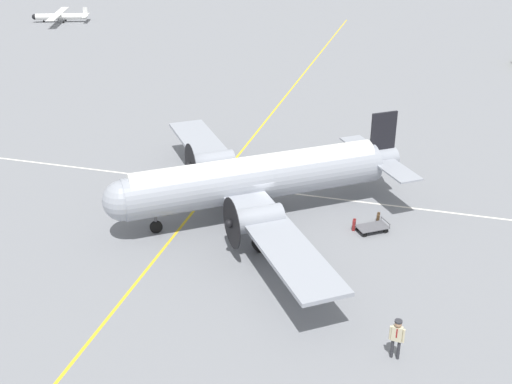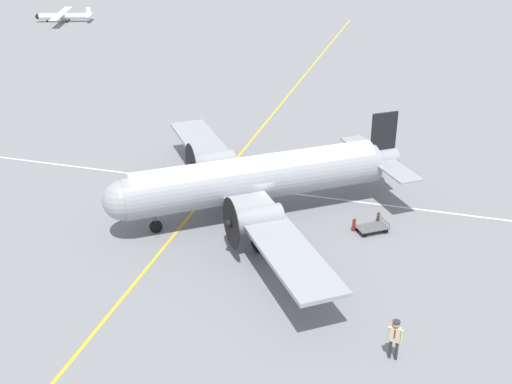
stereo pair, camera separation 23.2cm
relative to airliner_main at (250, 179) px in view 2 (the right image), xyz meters
The scene contains 9 objects.
ground_plane 2.40m from the airliner_main, 53.89° to the right, with size 300.00×300.00×0.00m, color slate.
apron_line_eastwest 4.12m from the airliner_main, 86.33° to the left, with size 120.00×0.16×0.01m.
apron_line_northsouth 4.32m from the airliner_main, ahead, with size 0.16×120.00×0.01m.
airliner_main is the anchor object (origin of this frame).
crew_foreground 13.65m from the airliner_main, 138.31° to the right, with size 0.35×0.62×1.85m.
suitcase_near_door 6.32m from the airliner_main, 89.57° to the right, with size 0.35×0.16×0.66m.
suitcase_upright_spare 7.58m from the airliner_main, 80.03° to the right, with size 0.44×0.16×0.59m.
baggage_cart 7.30m from the airliner_main, 89.12° to the right, with size 1.79×1.95×0.56m.
light_aircraft_taxiing 63.22m from the airliner_main, 40.78° to the left, with size 10.05×7.72×1.98m.
Camera 2 is at (-31.51, -9.12, 17.33)m, focal length 45.00 mm.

